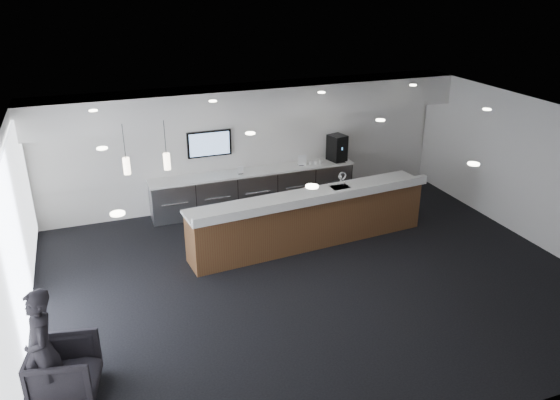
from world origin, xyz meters
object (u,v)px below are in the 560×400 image
object	(u,v)px
coffee_machine	(337,148)
armchair	(65,370)
lounge_guest	(43,351)
service_counter	(310,218)

from	to	relation	value
coffee_machine	armchair	world-z (taller)	coffee_machine
coffee_machine	lounge_guest	xyz separation A→B (m)	(-6.80, -5.38, -0.40)
lounge_guest	service_counter	bearing A→B (deg)	113.80
armchair	lounge_guest	bearing A→B (deg)	135.71
coffee_machine	armchair	xyz separation A→B (m)	(-6.60, -5.24, -0.88)
armchair	lounge_guest	distance (m)	0.54
service_counter	lounge_guest	size ratio (longest dim) A/B	3.05
armchair	lounge_guest	xyz separation A→B (m)	(-0.20, -0.14, 0.48)
service_counter	armchair	bearing A→B (deg)	-153.53
coffee_machine	armchair	distance (m)	8.48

